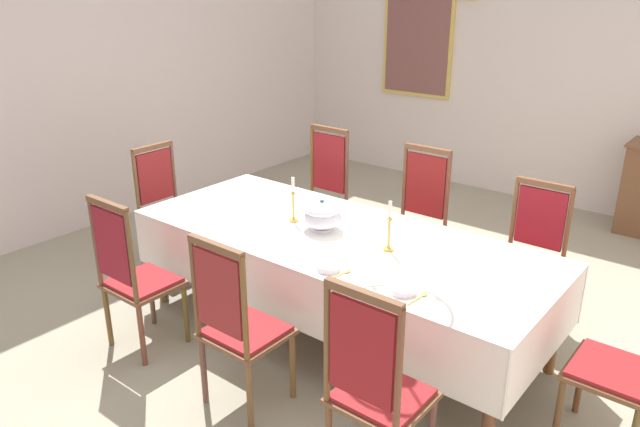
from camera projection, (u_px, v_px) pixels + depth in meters
ground at (357, 321)px, 4.57m from camera, size 6.40×6.85×0.04m
back_wall at (548, 61)px, 6.53m from camera, size 6.40×0.08×3.09m
left_wall at (87, 70)px, 5.89m from camera, size 0.08×6.85×3.09m
dining_table at (338, 244)px, 4.13m from camera, size 2.89×1.16×0.76m
tablecloth at (338, 249)px, 4.14m from camera, size 2.91×1.18×0.41m
chair_south_a at (133, 274)px, 4.01m from camera, size 0.44×0.42×1.10m
chair_north_a at (321, 194)px, 5.44m from camera, size 0.44×0.42×1.16m
chair_south_b at (238, 323)px, 3.44m from camera, size 0.44×0.42×1.09m
chair_north_b at (416, 220)px, 4.87m from camera, size 0.44×0.42×1.15m
chair_south_c at (375, 386)px, 2.89m from camera, size 0.44×0.42×1.13m
chair_north_c at (530, 254)px, 4.33m from camera, size 0.44×0.42×1.05m
chair_head_west at (167, 205)px, 5.26m from camera, size 0.42×0.44×1.06m
chair_head_east at (630, 359)px, 3.09m from camera, size 0.42×0.44×1.13m
soup_tureen at (322, 215)px, 4.15m from camera, size 0.27×0.27×0.22m
candlestick_west at (293, 204)px, 4.29m from camera, size 0.07×0.07×0.32m
candlestick_east at (389, 231)px, 3.82m from camera, size 0.07×0.07×0.33m
bowl_near_left at (403, 290)px, 3.34m from camera, size 0.14×0.14×0.04m
bowl_near_right at (328, 267)px, 3.60m from camera, size 0.14×0.14×0.03m
spoon_primary at (422, 296)px, 3.30m from camera, size 0.04×0.18×0.01m
spoon_secondary at (345, 273)px, 3.56m from camera, size 0.04×0.18×0.01m
framed_painting at (418, 35)px, 7.33m from camera, size 0.93×0.05×1.44m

